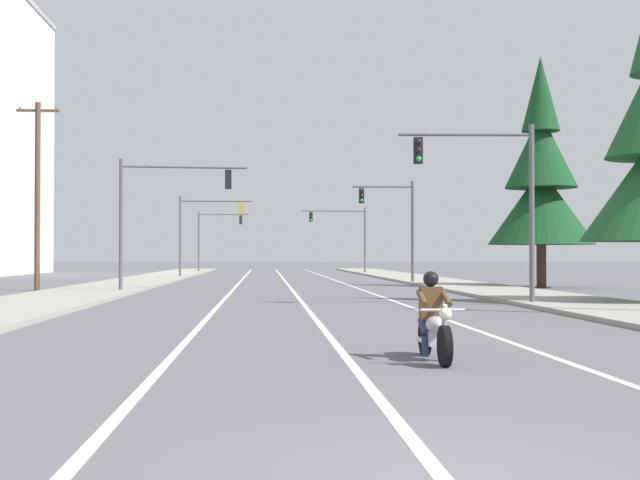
% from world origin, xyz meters
% --- Properties ---
extents(ground_plane, '(400.00, 400.00, 0.00)m').
position_xyz_m(ground_plane, '(0.00, 0.00, 0.00)').
color(ground_plane, '#5B5B60').
extents(lane_stripe_center, '(0.16, 100.00, 0.01)m').
position_xyz_m(lane_stripe_center, '(-0.02, 45.00, 0.00)').
color(lane_stripe_center, beige).
rests_on(lane_stripe_center, ground).
extents(lane_stripe_left, '(0.16, 100.00, 0.01)m').
position_xyz_m(lane_stripe_left, '(-2.96, 45.00, 0.00)').
color(lane_stripe_left, beige).
rests_on(lane_stripe_left, ground).
extents(lane_stripe_right, '(0.16, 100.00, 0.01)m').
position_xyz_m(lane_stripe_right, '(3.47, 45.00, 0.00)').
color(lane_stripe_right, beige).
rests_on(lane_stripe_right, ground).
extents(sidewalk_kerb_right, '(4.40, 110.00, 0.14)m').
position_xyz_m(sidewalk_kerb_right, '(9.37, 40.00, 0.07)').
color(sidewalk_kerb_right, '#9E998E').
rests_on(sidewalk_kerb_right, ground).
extents(sidewalk_kerb_left, '(4.40, 110.00, 0.14)m').
position_xyz_m(sidewalk_kerb_left, '(-9.37, 40.00, 0.07)').
color(sidewalk_kerb_left, '#9E998E').
rests_on(sidewalk_kerb_left, ground).
extents(motorcycle_with_rider, '(0.70, 2.19, 1.46)m').
position_xyz_m(motorcycle_with_rider, '(1.38, 7.12, 0.59)').
color(motorcycle_with_rider, black).
rests_on(motorcycle_with_rider, ground).
extents(traffic_signal_near_right, '(4.67, 0.41, 6.20)m').
position_xyz_m(traffic_signal_near_right, '(6.41, 21.73, 4.08)').
color(traffic_signal_near_right, '#56565B').
rests_on(traffic_signal_near_right, ground).
extents(traffic_signal_near_left, '(5.89, 0.66, 6.20)m').
position_xyz_m(traffic_signal_near_left, '(-6.31, 33.11, 4.16)').
color(traffic_signal_near_left, '#56565B').
rests_on(traffic_signal_near_left, ground).
extents(traffic_signal_mid_right, '(3.73, 0.37, 6.20)m').
position_xyz_m(traffic_signal_mid_right, '(6.50, 43.75, 4.02)').
color(traffic_signal_mid_right, '#56565B').
rests_on(traffic_signal_mid_right, ground).
extents(traffic_signal_mid_left, '(5.50, 0.54, 6.20)m').
position_xyz_m(traffic_signal_mid_left, '(-6.18, 58.03, 4.14)').
color(traffic_signal_mid_left, '#56565B').
rests_on(traffic_signal_mid_left, ground).
extents(traffic_signal_far_right, '(6.08, 0.57, 6.20)m').
position_xyz_m(traffic_signal_far_right, '(6.21, 71.78, 4.17)').
color(traffic_signal_far_right, '#56565B').
rests_on(traffic_signal_far_right, ground).
extents(traffic_signal_far_left, '(5.04, 0.37, 6.20)m').
position_xyz_m(traffic_signal_far_left, '(-6.56, 79.12, 4.11)').
color(traffic_signal_far_left, '#56565B').
rests_on(traffic_signal_far_left, ground).
extents(utility_pole_left_near, '(2.06, 0.26, 9.20)m').
position_xyz_m(utility_pole_left_near, '(-12.46, 35.34, 4.80)').
color(utility_pole_left_near, brown).
rests_on(utility_pole_left_near, ground).
extents(conifer_tree_right_verge_far, '(5.61, 5.61, 12.35)m').
position_xyz_m(conifer_tree_right_verge_far, '(13.29, 37.36, 5.66)').
color(conifer_tree_right_verge_far, '#423023').
rests_on(conifer_tree_right_verge_far, ground).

